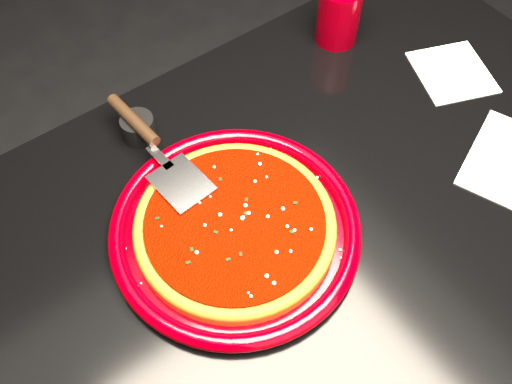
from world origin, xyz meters
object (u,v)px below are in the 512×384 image
table (298,317)px  plate (235,229)px  ramekin (138,128)px  cup (339,15)px  pizza_server (156,148)px

table → plate: (-0.10, 0.06, 0.39)m
ramekin → cup: bearing=-1.6°
plate → ramekin: ramekin is taller
table → plate: bearing=151.3°
plate → pizza_server: 0.18m
table → pizza_server: bearing=119.0°
table → ramekin: size_ratio=22.11×
table → pizza_server: pizza_server is taller
table → ramekin: bearing=112.2°
plate → cup: 0.46m
table → cup: size_ratio=11.02×
ramekin → pizza_server: bearing=-93.6°
pizza_server → cup: 0.42m
cup → ramekin: (-0.41, 0.01, -0.03)m
pizza_server → ramekin: (0.00, 0.07, -0.02)m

